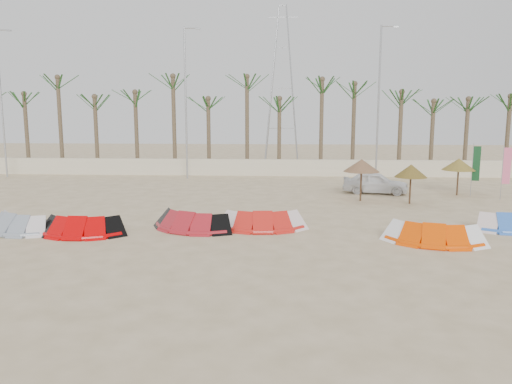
# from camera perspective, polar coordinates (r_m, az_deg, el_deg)

# --- Properties ---
(ground) EXTENTS (120.00, 120.00, 0.00)m
(ground) POSITION_cam_1_polar(r_m,az_deg,el_deg) (17.62, -1.16, -7.32)
(ground) COLOR beige
(ground) RESTS_ON ground
(boundary_wall) EXTENTS (60.00, 0.30, 1.30)m
(boundary_wall) POSITION_cam_1_polar(r_m,az_deg,el_deg) (39.10, 1.38, 2.81)
(boundary_wall) COLOR beige
(boundary_wall) RESTS_ON ground
(palm_line) EXTENTS (52.00, 4.00, 7.70)m
(palm_line) POSITION_cam_1_polar(r_m,az_deg,el_deg) (40.36, 2.45, 11.25)
(palm_line) COLOR brown
(palm_line) RESTS_ON ground
(lamp_a) EXTENTS (1.25, 0.14, 11.00)m
(lamp_a) POSITION_cam_1_polar(r_m,az_deg,el_deg) (42.56, -27.06, 9.25)
(lamp_a) COLOR #A5A8AD
(lamp_a) RESTS_ON ground
(lamp_b) EXTENTS (1.25, 0.14, 11.00)m
(lamp_b) POSITION_cam_1_polar(r_m,az_deg,el_deg) (37.56, -7.98, 10.29)
(lamp_b) COLOR #A5A8AD
(lamp_b) RESTS_ON ground
(lamp_c) EXTENTS (1.25, 0.14, 11.00)m
(lamp_c) POSITION_cam_1_polar(r_m,az_deg,el_deg) (37.44, 13.88, 10.11)
(lamp_c) COLOR #A5A8AD
(lamp_c) RESTS_ON ground
(pylon) EXTENTS (3.00, 3.00, 14.00)m
(pylon) POSITION_cam_1_polar(r_m,az_deg,el_deg) (45.11, 2.91, 2.83)
(pylon) COLOR #A5A8AD
(pylon) RESTS_ON ground
(kite_grey) EXTENTS (3.65, 2.58, 0.90)m
(kite_grey) POSITION_cam_1_polar(r_m,az_deg,el_deg) (23.38, -25.48, -3.03)
(kite_grey) COLOR gray
(kite_grey) RESTS_ON ground
(kite_red_left) EXTENTS (3.54, 1.57, 0.90)m
(kite_red_left) POSITION_cam_1_polar(r_m,az_deg,el_deg) (21.82, -19.08, -3.45)
(kite_red_left) COLOR #CE0103
(kite_red_left) RESTS_ON ground
(kite_red_mid) EXTENTS (4.04, 2.71, 0.90)m
(kite_red_mid) POSITION_cam_1_polar(r_m,az_deg,el_deg) (21.70, -7.28, -3.07)
(kite_red_mid) COLOR #A91A22
(kite_red_mid) RESTS_ON ground
(kite_red_right) EXTENTS (3.73, 1.75, 0.90)m
(kite_red_right) POSITION_cam_1_polar(r_m,az_deg,el_deg) (21.66, 0.78, -3.02)
(kite_red_right) COLOR red
(kite_red_right) RESTS_ON ground
(kite_orange) EXTENTS (3.96, 2.39, 0.90)m
(kite_orange) POSITION_cam_1_polar(r_m,az_deg,el_deg) (20.55, 19.41, -4.23)
(kite_orange) COLOR #FF4900
(kite_orange) RESTS_ON ground
(parasol_left) EXTENTS (2.03, 2.03, 2.36)m
(parasol_left) POSITION_cam_1_polar(r_m,az_deg,el_deg) (28.53, 11.97, 2.98)
(parasol_left) COLOR #4C331E
(parasol_left) RESTS_ON ground
(parasol_mid) EXTENTS (1.76, 1.76, 2.17)m
(parasol_mid) POSITION_cam_1_polar(r_m,az_deg,el_deg) (28.33, 17.30, 2.31)
(parasol_mid) COLOR #4C331E
(parasol_mid) RESTS_ON ground
(parasol_right) EXTENTS (1.95, 1.95, 2.22)m
(parasol_right) POSITION_cam_1_polar(r_m,az_deg,el_deg) (32.21, 22.16, 2.94)
(parasol_right) COLOR #4C331E
(parasol_right) RESTS_ON ground
(flag_pink) EXTENTS (0.45, 0.09, 3.17)m
(flag_pink) POSITION_cam_1_polar(r_m,az_deg,el_deg) (31.54, 26.63, 2.54)
(flag_pink) COLOR #A5A8AD
(flag_pink) RESTS_ON ground
(flag_green) EXTENTS (0.45, 0.10, 3.16)m
(flag_green) POSITION_cam_1_polar(r_m,az_deg,el_deg) (32.25, 23.77, 2.85)
(flag_green) COLOR #A5A8AD
(flag_green) RESTS_ON ground
(car) EXTENTS (4.15, 2.27, 1.34)m
(car) POSITION_cam_1_polar(r_m,az_deg,el_deg) (31.51, 13.48, 1.04)
(car) COLOR white
(car) RESTS_ON ground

